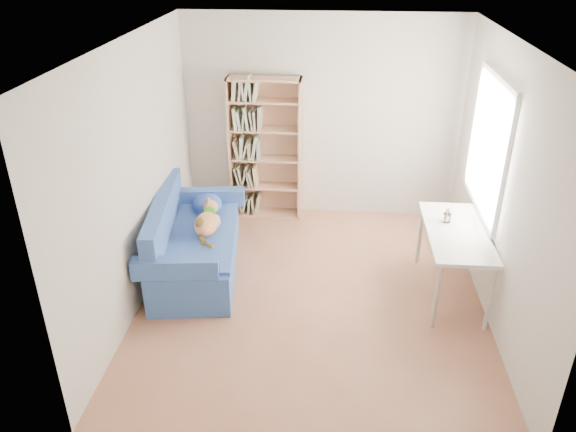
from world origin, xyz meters
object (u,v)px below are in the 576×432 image
object	(u,v)px
bookshelf	(265,155)
pen_cup	(447,217)
sofa	(193,244)
desk	(456,237)

from	to	relation	value
bookshelf	pen_cup	distance (m)	2.56
sofa	desk	bearing A→B (deg)	-11.46
sofa	desk	size ratio (longest dim) A/B	1.44
bookshelf	desk	bearing A→B (deg)	-38.34
sofa	bookshelf	size ratio (longest dim) A/B	1.01
pen_cup	sofa	bearing A→B (deg)	179.13
bookshelf	pen_cup	size ratio (longest dim) A/B	11.70
sofa	desk	world-z (taller)	sofa
bookshelf	desk	distance (m)	2.73
sofa	bookshelf	bearing A→B (deg)	59.70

